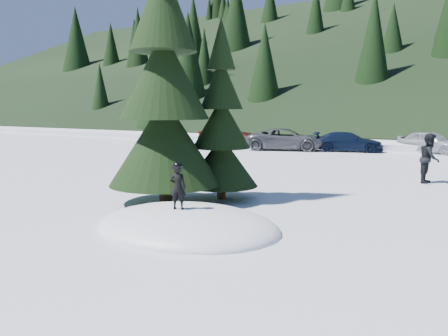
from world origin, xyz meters
The scene contains 11 objects.
ground centered at (0.00, 0.00, 0.00)m, with size 200.00×200.00×0.00m, color white.
snow_mound centered at (0.00, 0.00, 0.00)m, with size 4.48×3.52×0.96m, color white.
spruce_tall centered at (-2.20, 1.80, 3.32)m, with size 3.20×3.20×8.60m.
spruce_short centered at (-1.20, 3.20, 2.10)m, with size 2.20×2.20×5.37m.
child_skier centered at (-0.07, -0.23, 0.98)m, with size 0.36×0.24×0.99m, color black.
adult_0 centered at (3.57, 9.90, 0.92)m, with size 0.89×0.69×1.83m, color black.
car_0 centered at (-16.23, 18.38, 0.67)m, with size 1.59×3.95×1.35m, color black.
car_1 centered at (-12.63, 21.07, 0.72)m, with size 1.51×4.34×1.43m, color #3D0E0B.
car_2 centered at (-6.67, 19.23, 0.74)m, with size 2.44×5.29×1.47m, color #47484E.
car_3 centered at (-2.83, 20.51, 0.64)m, with size 1.79×4.39×1.28m, color black.
car_4 centered at (1.80, 22.44, 0.69)m, with size 1.64×4.08×1.39m, color #9C9EA4.
Camera 1 is at (6.05, -7.64, 2.67)m, focal length 35.00 mm.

